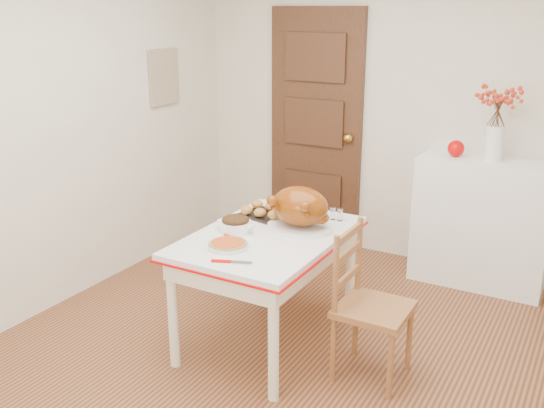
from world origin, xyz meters
The scene contains 18 objects.
floor centered at (0.00, 0.00, 0.00)m, with size 3.50×4.00×0.00m, color #4C2812.
wall_back centered at (0.00, 2.00, 1.25)m, with size 3.50×0.00×2.50m, color silver.
wall_left centered at (-1.75, 0.00, 1.25)m, with size 0.00×4.00×2.50m, color silver.
door_back centered at (-0.70, 1.97, 1.03)m, with size 0.85×0.06×2.06m, color #372012.
photo_board centered at (-1.73, 1.20, 1.50)m, with size 0.03×0.35×0.45m, color #C6BA92.
sideboard centered at (0.80, 1.78, 0.49)m, with size 0.98×0.43×0.98m, color white.
kitchen_table centered at (-0.17, 0.21, 0.36)m, with size 0.84×1.22×0.73m, color white, non-canonical shape.
chair_oak centered at (0.54, 0.17, 0.45)m, with size 0.40×0.40×0.89m, color brown, non-canonical shape.
berry_vase centered at (0.83, 1.78, 1.24)m, with size 0.28×0.28×0.53m, color white, non-canonical shape.
apple centered at (0.56, 1.78, 1.04)m, with size 0.13×0.13×0.13m, color #CB0404.
turkey_platter centered at (-0.04, 0.39, 0.86)m, with size 0.42×0.34×0.27m, color brown, non-canonical shape.
pumpkin_pie centered at (-0.26, -0.09, 0.75)m, with size 0.23×0.23×0.05m, color #B44416.
stuffing_dish centered at (-0.37, 0.16, 0.78)m, with size 0.25×0.20×0.10m, color #442C12, non-canonical shape.
rolls_tray centered at (-0.35, 0.49, 0.77)m, with size 0.29×0.23×0.08m, color #B48137, non-canonical shape.
pie_server centered at (-0.12, -0.26, 0.74)m, with size 0.23×0.06×0.01m, color silver, non-canonical shape.
carving_knife centered at (-0.32, 0.02, 0.74)m, with size 0.28×0.07×0.01m, color silver, non-canonical shape.
drinking_glass centered at (-0.12, 0.71, 0.78)m, with size 0.06×0.06×0.10m, color white.
shaker_pair centered at (0.09, 0.66, 0.77)m, with size 0.08×0.03×0.08m, color white, non-canonical shape.
Camera 1 is at (1.57, -2.81, 2.05)m, focal length 40.39 mm.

